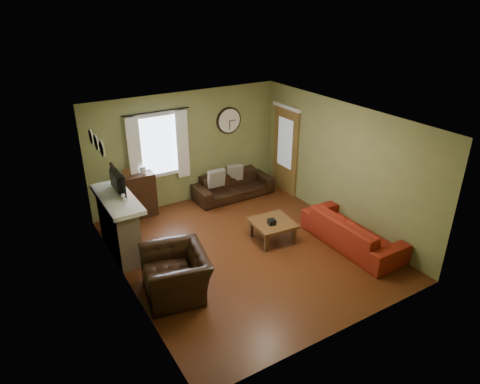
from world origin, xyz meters
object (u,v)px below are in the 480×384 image
bookshelf (136,196)px  coffee_table (272,231)px  sofa_red (352,231)px  armchair (176,273)px  sofa_brown (233,185)px

bookshelf → coffee_table: (1.98, -2.38, -0.29)m
bookshelf → sofa_red: (3.20, -3.34, -0.18)m
bookshelf → armchair: bookshelf is taller
bookshelf → armchair: size_ratio=0.86×
sofa_red → coffee_table: sofa_red is taller
armchair → coffee_table: size_ratio=1.47×
sofa_brown → coffee_table: bearing=-99.4°
coffee_table → sofa_brown: bearing=80.6°
bookshelf → armchair: bearing=-96.5°
sofa_red → coffee_table: 1.56m
bookshelf → sofa_red: bearing=-46.2°
armchair → coffee_table: bearing=114.1°
sofa_brown → armchair: armchair is taller
sofa_brown → armchair: 3.81m
sofa_red → sofa_brown: bearing=15.4°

